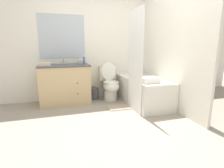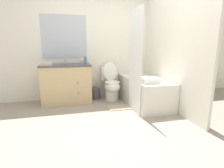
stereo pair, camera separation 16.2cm
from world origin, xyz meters
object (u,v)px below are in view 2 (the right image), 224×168
(bath_towel_folded, at_px, (150,80))
(wastebasket, at_px, (96,93))
(bathtub, at_px, (143,91))
(hand_towel_folded, at_px, (46,64))
(sink_faucet, at_px, (66,62))
(vanity_cabinet, at_px, (67,83))
(bath_mat, at_px, (121,107))
(soap_dispenser, at_px, (86,60))
(tissue_box, at_px, (83,62))
(toilet, at_px, (111,84))

(bath_towel_folded, bearing_deg, wastebasket, 126.76)
(bathtub, relative_size, hand_towel_folded, 6.84)
(sink_faucet, bearing_deg, bath_towel_folded, -37.94)
(sink_faucet, height_order, hand_towel_folded, sink_faucet)
(vanity_cabinet, height_order, bath_mat, vanity_cabinet)
(sink_faucet, relative_size, wastebasket, 0.54)
(sink_faucet, bearing_deg, vanity_cabinet, -90.00)
(vanity_cabinet, distance_m, sink_faucet, 0.48)
(soap_dispenser, bearing_deg, bath_mat, -46.92)
(vanity_cabinet, relative_size, sink_faucet, 7.35)
(bathtub, bearing_deg, bath_towel_folded, -103.04)
(hand_towel_folded, bearing_deg, tissue_box, 22.80)
(wastebasket, bearing_deg, vanity_cabinet, -169.02)
(sink_faucet, xyz_separation_m, toilet, (0.99, -0.22, -0.51))
(sink_faucet, bearing_deg, bathtub, -22.05)
(bathtub, bearing_deg, wastebasket, 147.59)
(wastebasket, bearing_deg, bath_mat, -62.62)
(wastebasket, distance_m, soap_dispenser, 0.83)
(vanity_cabinet, height_order, soap_dispenser, soap_dispenser)
(wastebasket, relative_size, tissue_box, 1.84)
(hand_towel_folded, xyz_separation_m, bath_towel_folded, (1.85, -0.83, -0.27))
(sink_faucet, relative_size, bath_mat, 0.27)
(tissue_box, distance_m, hand_towel_folded, 0.81)
(sink_faucet, height_order, wastebasket, sink_faucet)
(soap_dispenser, bearing_deg, wastebasket, 23.36)
(toilet, distance_m, wastebasket, 0.44)
(toilet, bearing_deg, wastebasket, 153.14)
(toilet, distance_m, bath_mat, 0.69)
(vanity_cabinet, height_order, toilet, toilet)
(bathtub, xyz_separation_m, tissue_box, (-1.22, 0.64, 0.60))
(tissue_box, distance_m, bath_mat, 1.36)
(wastebasket, distance_m, bath_towel_folded, 1.46)
(bathtub, xyz_separation_m, soap_dispenser, (-1.17, 0.50, 0.64))
(bath_towel_folded, height_order, bath_mat, bath_towel_folded)
(vanity_cabinet, distance_m, hand_towel_folded, 0.60)
(sink_faucet, relative_size, tissue_box, 0.99)
(wastebasket, bearing_deg, hand_towel_folded, -165.08)
(toilet, distance_m, bath_towel_folded, 1.08)
(vanity_cabinet, distance_m, tissue_box, 0.61)
(tissue_box, bearing_deg, wastebasket, -8.62)
(tissue_box, bearing_deg, bathtub, -27.73)
(toilet, height_order, hand_towel_folded, hand_towel_folded)
(toilet, distance_m, tissue_box, 0.82)
(toilet, distance_m, bathtub, 0.75)
(sink_faucet, height_order, bath_mat, sink_faucet)
(bath_towel_folded, bearing_deg, sink_faucet, 142.06)
(wastebasket, bearing_deg, tissue_box, 171.38)
(sink_faucet, relative_size, soap_dispenser, 0.76)
(wastebasket, height_order, bath_mat, wastebasket)
(bath_mat, bearing_deg, sink_faucet, 142.30)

